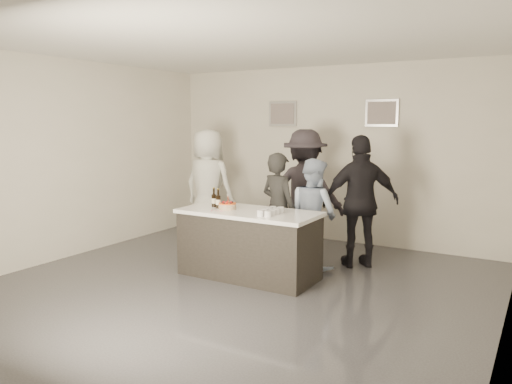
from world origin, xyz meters
TOP-DOWN VIEW (x-y plane):
  - floor at (0.00, 0.00)m, footprint 6.00×6.00m
  - ceiling at (0.00, 0.00)m, footprint 6.00×6.00m
  - wall_back at (0.00, 3.00)m, footprint 6.00×0.04m
  - wall_front at (0.00, -3.00)m, footprint 6.00×0.04m
  - wall_left at (-3.00, 0.00)m, footprint 0.04×6.00m
  - wall_right at (3.00, 0.00)m, footprint 0.04×6.00m
  - picture_left at (-0.90, 2.97)m, footprint 0.54×0.04m
  - picture_right at (0.90, 2.97)m, footprint 0.54×0.04m
  - bar_counter at (-0.09, 0.46)m, footprint 1.86×0.86m
  - cake at (-0.40, 0.41)m, footprint 0.24×0.24m
  - beer_bottle_a at (-0.65, 0.47)m, footprint 0.07×0.07m
  - beer_bottle_b at (-0.54, 0.41)m, footprint 0.07×0.07m
  - tumbler_cluster at (0.29, 0.37)m, footprint 0.19×0.40m
  - candles at (-0.46, 0.22)m, footprint 0.24×0.08m
  - person_main_black at (-0.03, 1.18)m, footprint 0.68×0.53m
  - person_main_blue at (0.46, 1.32)m, footprint 0.93×0.85m
  - person_guest_left at (-1.79, 1.90)m, footprint 0.96×0.63m
  - person_guest_right at (1.03, 1.69)m, footprint 1.16×1.03m
  - person_guest_back at (-0.03, 2.07)m, footprint 1.31×0.83m

SIDE VIEW (x-z plane):
  - floor at x=0.00m, z-range 0.00..0.00m
  - bar_counter at x=-0.09m, z-range 0.00..0.90m
  - person_main_blue at x=0.46m, z-range 0.00..1.56m
  - person_main_black at x=-0.03m, z-range 0.00..1.63m
  - candles at x=-0.46m, z-range 0.90..0.91m
  - cake at x=-0.40m, z-range 0.90..0.97m
  - tumbler_cluster at x=0.29m, z-range 0.90..0.98m
  - person_guest_right at x=1.03m, z-range 0.00..1.88m
  - person_guest_left at x=-1.79m, z-range 0.00..1.94m
  - person_guest_back at x=-0.03m, z-range 0.00..1.94m
  - beer_bottle_a at x=-0.65m, z-range 0.90..1.16m
  - beer_bottle_b at x=-0.54m, z-range 0.90..1.16m
  - wall_back at x=0.00m, z-range 0.00..3.00m
  - wall_front at x=0.00m, z-range 0.00..3.00m
  - wall_left at x=-3.00m, z-range 0.00..3.00m
  - wall_right at x=3.00m, z-range 0.00..3.00m
  - picture_left at x=-0.90m, z-range 1.98..2.42m
  - picture_right at x=0.90m, z-range 1.98..2.42m
  - ceiling at x=0.00m, z-range 3.00..3.00m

